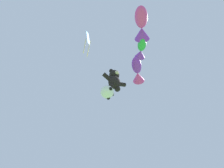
{
  "coord_description": "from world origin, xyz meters",
  "views": [
    {
      "loc": [
        -5.34,
        -2.24,
        0.93
      ],
      "look_at": [
        0.21,
        6.07,
        12.24
      ],
      "focal_mm": 35.0,
      "sensor_mm": 36.0,
      "label": 1
    }
  ],
  "objects_px": {
    "teddy_bear_kite": "(114,80)",
    "fish_kite_magenta": "(142,25)",
    "soccer_ball_kite": "(107,92)",
    "fish_kite_emerald": "(141,49)",
    "fish_kite_violet": "(137,71)",
    "diamond_kite": "(88,39)"
  },
  "relations": [
    {
      "from": "soccer_ball_kite",
      "to": "fish_kite_emerald",
      "type": "xyz_separation_m",
      "value": [
        0.81,
        -3.09,
        2.14
      ]
    },
    {
      "from": "fish_kite_magenta",
      "to": "diamond_kite",
      "type": "distance_m",
      "value": 4.62
    },
    {
      "from": "fish_kite_emerald",
      "to": "fish_kite_violet",
      "type": "bearing_deg",
      "value": 56.33
    },
    {
      "from": "soccer_ball_kite",
      "to": "diamond_kite",
      "type": "xyz_separation_m",
      "value": [
        -2.3,
        -0.64,
        4.07
      ]
    },
    {
      "from": "fish_kite_violet",
      "to": "fish_kite_magenta",
      "type": "distance_m",
      "value": 4.19
    },
    {
      "from": "fish_kite_violet",
      "to": "fish_kite_magenta",
      "type": "height_order",
      "value": "fish_kite_violet"
    },
    {
      "from": "fish_kite_emerald",
      "to": "soccer_ball_kite",
      "type": "bearing_deg",
      "value": 104.62
    },
    {
      "from": "teddy_bear_kite",
      "to": "fish_kite_magenta",
      "type": "xyz_separation_m",
      "value": [
        -0.78,
        -4.39,
        0.83
      ]
    },
    {
      "from": "soccer_ball_kite",
      "to": "fish_kite_emerald",
      "type": "bearing_deg",
      "value": -75.38
    },
    {
      "from": "teddy_bear_kite",
      "to": "soccer_ball_kite",
      "type": "distance_m",
      "value": 1.76
    },
    {
      "from": "teddy_bear_kite",
      "to": "fish_kite_emerald",
      "type": "xyz_separation_m",
      "value": [
        0.21,
        -3.06,
        0.48
      ]
    },
    {
      "from": "teddy_bear_kite",
      "to": "soccer_ball_kite",
      "type": "height_order",
      "value": "teddy_bear_kite"
    },
    {
      "from": "diamond_kite",
      "to": "soccer_ball_kite",
      "type": "bearing_deg",
      "value": 15.49
    },
    {
      "from": "soccer_ball_kite",
      "to": "fish_kite_violet",
      "type": "relative_size",
      "value": 0.44
    },
    {
      "from": "teddy_bear_kite",
      "to": "fish_kite_emerald",
      "type": "distance_m",
      "value": 3.1
    },
    {
      "from": "soccer_ball_kite",
      "to": "fish_kite_magenta",
      "type": "xyz_separation_m",
      "value": [
        -0.18,
        -4.42,
        2.48
      ]
    },
    {
      "from": "fish_kite_emerald",
      "to": "diamond_kite",
      "type": "xyz_separation_m",
      "value": [
        -3.11,
        2.45,
        1.93
      ]
    },
    {
      "from": "soccer_ball_kite",
      "to": "fish_kite_magenta",
      "type": "bearing_deg",
      "value": -92.35
    },
    {
      "from": "teddy_bear_kite",
      "to": "diamond_kite",
      "type": "relative_size",
      "value": 0.69
    },
    {
      "from": "soccer_ball_kite",
      "to": "fish_kite_emerald",
      "type": "height_order",
      "value": "fish_kite_emerald"
    },
    {
      "from": "fish_kite_violet",
      "to": "teddy_bear_kite",
      "type": "bearing_deg",
      "value": 149.13
    },
    {
      "from": "fish_kite_violet",
      "to": "fish_kite_magenta",
      "type": "xyz_separation_m",
      "value": [
        -2.38,
        -3.43,
        -0.38
      ]
    }
  ]
}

